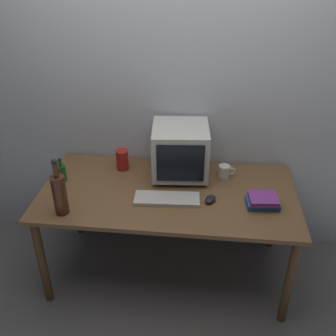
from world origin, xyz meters
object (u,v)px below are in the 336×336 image
(computer_mouse, at_px, (210,199))
(book_stack, at_px, (263,201))
(keyboard, at_px, (167,199))
(bottle_tall, at_px, (60,193))
(bottle_short, at_px, (62,172))
(crt_monitor, at_px, (180,151))
(metal_canister, at_px, (122,160))
(mug, at_px, (225,171))

(computer_mouse, bearing_deg, book_stack, 20.13)
(keyboard, height_order, bottle_tall, bottle_tall)
(book_stack, bearing_deg, bottle_tall, -170.67)
(computer_mouse, relative_size, bottle_tall, 0.26)
(computer_mouse, height_order, bottle_short, bottle_short)
(bottle_short, bearing_deg, bottle_tall, -70.73)
(crt_monitor, distance_m, book_stack, 0.66)
(bottle_tall, height_order, book_stack, bottle_tall)
(computer_mouse, bearing_deg, crt_monitor, 147.82)
(keyboard, xyz_separation_m, metal_canister, (-0.37, 0.37, 0.06))
(bottle_short, relative_size, book_stack, 0.85)
(mug, bearing_deg, crt_monitor, -179.80)
(keyboard, height_order, mug, mug)
(keyboard, xyz_separation_m, mug, (0.37, 0.33, 0.03))
(keyboard, relative_size, bottle_short, 2.32)
(crt_monitor, relative_size, metal_canister, 2.77)
(keyboard, relative_size, metal_canister, 2.80)
(bottle_tall, distance_m, bottle_short, 0.38)
(crt_monitor, xyz_separation_m, keyboard, (-0.06, -0.33, -0.18))
(computer_mouse, bearing_deg, keyboard, -153.75)
(bottle_short, height_order, mug, bottle_short)
(book_stack, bearing_deg, keyboard, -179.36)
(crt_monitor, height_order, computer_mouse, crt_monitor)
(keyboard, distance_m, metal_canister, 0.52)
(crt_monitor, xyz_separation_m, metal_canister, (-0.42, 0.03, -0.12))
(keyboard, distance_m, computer_mouse, 0.28)
(bottle_short, relative_size, mug, 1.51)
(metal_canister, bearing_deg, book_stack, -20.20)
(keyboard, bearing_deg, bottle_tall, -165.99)
(computer_mouse, bearing_deg, bottle_short, -165.43)
(metal_canister, bearing_deg, mug, -2.62)
(book_stack, bearing_deg, computer_mouse, 177.83)
(computer_mouse, distance_m, metal_canister, 0.73)
(mug, bearing_deg, book_stack, -54.25)
(bottle_tall, xyz_separation_m, mug, (1.00, 0.53, -0.10))
(bottle_tall, bearing_deg, crt_monitor, 37.58)
(mug, relative_size, metal_canister, 0.80)
(computer_mouse, distance_m, mug, 0.33)
(keyboard, distance_m, book_stack, 0.61)
(mug, distance_m, metal_canister, 0.74)
(keyboard, relative_size, mug, 3.50)
(computer_mouse, bearing_deg, metal_canister, 174.12)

